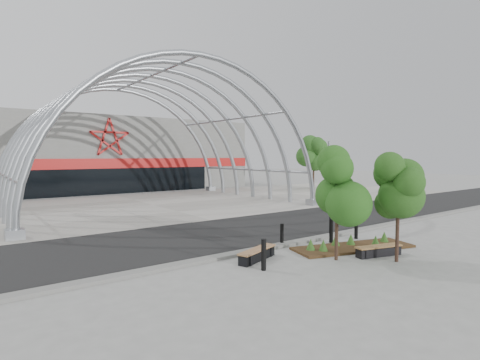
{
  "coord_description": "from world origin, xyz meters",
  "views": [
    {
      "loc": [
        -11.75,
        -11.93,
        3.9
      ],
      "look_at": [
        0.0,
        4.0,
        2.6
      ],
      "focal_mm": 28.0,
      "sensor_mm": 36.0,
      "label": 1
    }
  ],
  "objects_px": {
    "signal_pole": "(328,171)",
    "street_tree_0": "(337,184)",
    "bollard_2": "(331,231)",
    "bench_0": "(257,255)",
    "bench_1": "(379,251)",
    "street_tree_1": "(399,187)"
  },
  "relations": [
    {
      "from": "signal_pole",
      "to": "street_tree_0",
      "type": "height_order",
      "value": "signal_pole"
    },
    {
      "from": "signal_pole",
      "to": "bollard_2",
      "type": "xyz_separation_m",
      "value": [
        -10.61,
        -9.2,
        -2.1
      ]
    },
    {
      "from": "bollard_2",
      "to": "bench_0",
      "type": "bearing_deg",
      "value": -177.01
    },
    {
      "from": "bench_0",
      "to": "bench_1",
      "type": "distance_m",
      "value": 4.78
    },
    {
      "from": "bench_0",
      "to": "bench_1",
      "type": "xyz_separation_m",
      "value": [
        4.16,
        -2.36,
        -0.01
      ]
    },
    {
      "from": "street_tree_1",
      "to": "bollard_2",
      "type": "bearing_deg",
      "value": 82.51
    },
    {
      "from": "street_tree_1",
      "to": "bench_0",
      "type": "xyz_separation_m",
      "value": [
        -4.0,
        3.2,
        -2.54
      ]
    },
    {
      "from": "signal_pole",
      "to": "bench_1",
      "type": "xyz_separation_m",
      "value": [
        -10.9,
        -11.8,
        -2.44
      ]
    },
    {
      "from": "street_tree_0",
      "to": "bench_0",
      "type": "distance_m",
      "value": 3.97
    },
    {
      "from": "signal_pole",
      "to": "street_tree_1",
      "type": "height_order",
      "value": "signal_pole"
    },
    {
      "from": "bench_1",
      "to": "bollard_2",
      "type": "distance_m",
      "value": 2.63
    },
    {
      "from": "signal_pole",
      "to": "bollard_2",
      "type": "bearing_deg",
      "value": -139.04
    },
    {
      "from": "street_tree_1",
      "to": "bench_1",
      "type": "relative_size",
      "value": 1.9
    },
    {
      "from": "signal_pole",
      "to": "bench_1",
      "type": "bearing_deg",
      "value": -132.74
    },
    {
      "from": "signal_pole",
      "to": "bench_0",
      "type": "height_order",
      "value": "signal_pole"
    },
    {
      "from": "street_tree_0",
      "to": "bollard_2",
      "type": "bearing_deg",
      "value": 43.62
    },
    {
      "from": "bench_1",
      "to": "bollard_2",
      "type": "xyz_separation_m",
      "value": [
        0.3,
        2.59,
        0.34
      ]
    },
    {
      "from": "street_tree_0",
      "to": "bollard_2",
      "type": "relative_size",
      "value": 3.69
    },
    {
      "from": "bench_0",
      "to": "bench_1",
      "type": "relative_size",
      "value": 1.03
    },
    {
      "from": "street_tree_1",
      "to": "bench_0",
      "type": "bearing_deg",
      "value": 141.38
    },
    {
      "from": "bench_1",
      "to": "signal_pole",
      "type": "bearing_deg",
      "value": 47.26
    },
    {
      "from": "bollard_2",
      "to": "bench_1",
      "type": "bearing_deg",
      "value": -96.52
    }
  ]
}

